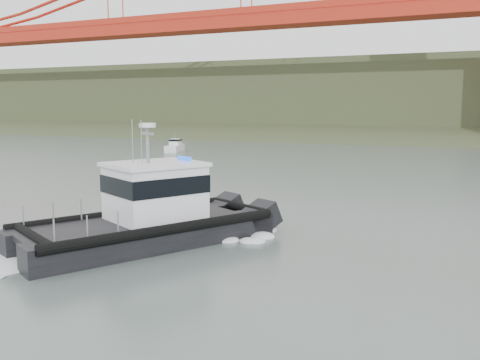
# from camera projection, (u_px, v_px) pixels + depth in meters

# --- Properties ---
(ground) EXTENTS (400.00, 400.00, 0.00)m
(ground) POSITION_uv_depth(u_px,v_px,m) (176.00, 258.00, 23.21)
(ground) COLOR #4F5E59
(ground) RESTS_ON ground
(headlands) EXTENTS (500.00, 105.36, 27.12)m
(headlands) POSITION_uv_depth(u_px,v_px,m) (435.00, 104.00, 135.25)
(headlands) COLOR #354527
(headlands) RESTS_ON ground
(patrol_boat) EXTENTS (9.64, 13.01, 5.98)m
(patrol_boat) POSITION_uv_depth(u_px,v_px,m) (149.00, 213.00, 25.62)
(patrol_boat) COLOR black
(patrol_boat) RESTS_ON ground
(motorboat) EXTENTS (3.21, 5.53, 2.88)m
(motorboat) POSITION_uv_depth(u_px,v_px,m) (175.00, 147.00, 77.74)
(motorboat) COLOR silver
(motorboat) RESTS_ON ground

